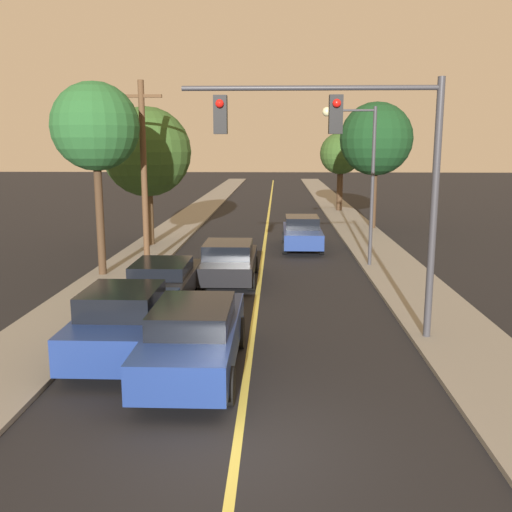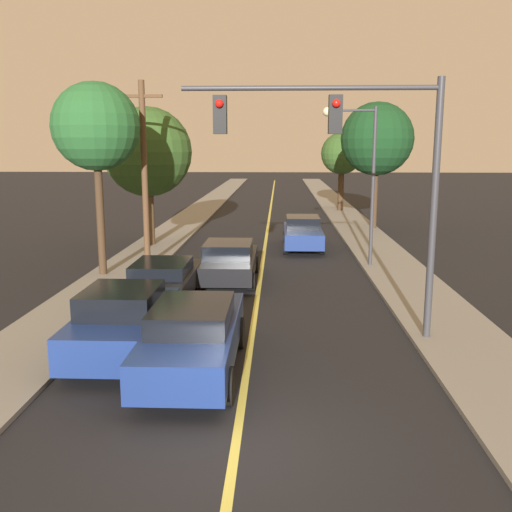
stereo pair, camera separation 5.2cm
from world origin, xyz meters
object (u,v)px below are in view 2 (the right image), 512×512
at_px(car_near_lane_front, 194,336).
at_px(tree_right_far, 377,139).
at_px(car_near_lane_second, 229,261).
at_px(tree_left_far, 148,152).
at_px(car_far_oncoming, 303,233).
at_px(tree_left_near, 96,127).
at_px(car_outer_lane_second, 163,281).
at_px(tree_right_near, 342,154).
at_px(traffic_signal_mast, 352,152).
at_px(streetlamp_right, 360,162).
at_px(car_outer_lane_front, 124,321).
at_px(utility_pole_left, 144,171).

distance_m(car_near_lane_front, tree_right_far, 23.48).
xyz_separation_m(car_near_lane_second, tree_left_far, (-4.47, 7.12, 3.80)).
height_order(car_far_oncoming, tree_left_near, tree_left_near).
relative_size(car_outer_lane_second, tree_right_near, 0.82).
relative_size(car_near_lane_front, traffic_signal_mast, 0.80).
relative_size(streetlamp_right, tree_left_near, 0.89).
bearing_deg(tree_right_far, car_near_lane_front, -108.65).
xyz_separation_m(car_outer_lane_front, tree_left_near, (-3.01, 8.10, 4.66)).
bearing_deg(tree_right_near, car_outer_lane_front, -105.11).
height_order(traffic_signal_mast, tree_left_far, tree_left_far).
distance_m(car_outer_lane_second, traffic_signal_mast, 7.36).
height_order(streetlamp_right, utility_pole_left, utility_pole_left).
distance_m(tree_right_near, tree_right_far, 9.45).
xyz_separation_m(car_near_lane_second, tree_right_near, (6.40, 22.66, 3.52)).
distance_m(car_outer_lane_second, tree_left_far, 11.23).
relative_size(car_outer_lane_front, car_outer_lane_second, 0.91).
relative_size(car_near_lane_front, tree_right_far, 0.70).
bearing_deg(utility_pole_left, car_near_lane_second, -32.91).
height_order(tree_right_near, tree_right_far, tree_right_far).
height_order(car_near_lane_front, tree_left_near, tree_left_near).
bearing_deg(car_near_lane_front, car_near_lane_second, 90.00).
bearing_deg(traffic_signal_mast, tree_left_far, 120.98).
xyz_separation_m(car_outer_lane_front, tree_right_near, (8.17, 30.27, 3.43)).
bearing_deg(tree_left_far, car_outer_lane_second, -75.22).
bearing_deg(tree_left_near, car_far_oncoming, 39.10).
height_order(car_outer_lane_second, tree_left_near, tree_left_near).
relative_size(car_far_oncoming, tree_left_near, 0.66).
height_order(car_outer_lane_second, traffic_signal_mast, traffic_signal_mast).
distance_m(tree_left_near, tree_right_near, 24.86).
bearing_deg(traffic_signal_mast, tree_right_near, 84.40).
relative_size(traffic_signal_mast, tree_right_near, 1.10).
relative_size(car_outer_lane_second, car_far_oncoming, 1.02).
bearing_deg(car_near_lane_front, car_outer_lane_second, 108.02).
bearing_deg(utility_pole_left, tree_left_far, 101.24).
bearing_deg(utility_pole_left, car_near_lane_front, -72.05).
bearing_deg(car_near_lane_front, utility_pole_left, 107.95).
relative_size(tree_left_far, tree_right_far, 0.91).
xyz_separation_m(tree_left_near, tree_left_far, (0.32, 6.63, -0.95)).
relative_size(car_near_lane_second, streetlamp_right, 0.75).
distance_m(streetlamp_right, utility_pole_left, 8.49).
xyz_separation_m(traffic_signal_mast, tree_right_near, (2.83, 28.91, -0.43)).
relative_size(car_outer_lane_front, tree_right_near, 0.75).
distance_m(car_near_lane_second, traffic_signal_mast, 8.21).
distance_m(traffic_signal_mast, tree_left_near, 10.76).
xyz_separation_m(car_outer_lane_second, utility_pole_left, (-1.73, 5.36, 3.15)).
bearing_deg(car_near_lane_second, car_far_oncoming, 66.50).
xyz_separation_m(car_far_oncoming, streetlamp_right, (2.02, -4.16, 3.44)).
height_order(tree_left_near, tree_right_far, tree_right_far).
distance_m(car_near_lane_front, car_near_lane_second, 8.55).
bearing_deg(car_outer_lane_second, car_near_lane_front, -71.98).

